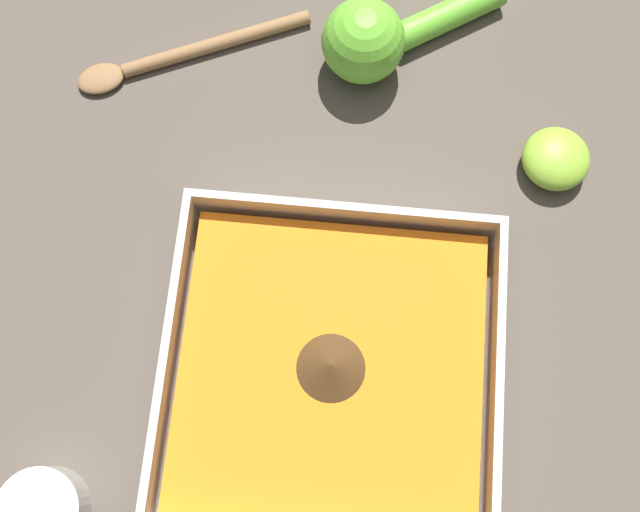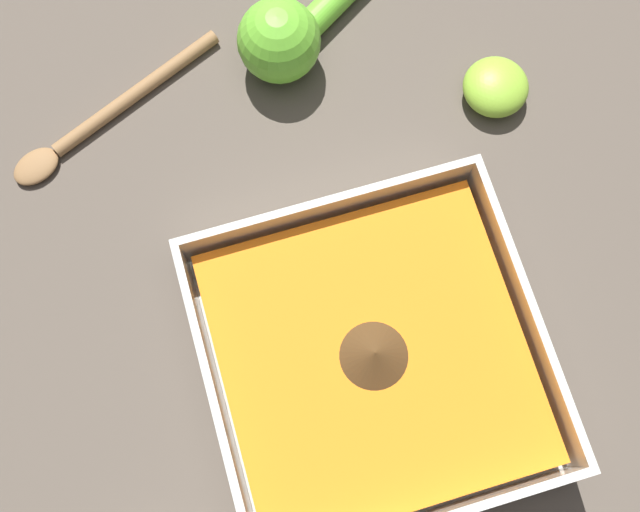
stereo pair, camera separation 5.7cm
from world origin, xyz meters
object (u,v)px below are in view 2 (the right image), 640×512
(lemon_half, at_px, (496,87))
(square_dish, at_px, (372,359))
(lemon_squeezer, at_px, (290,32))
(wooden_spoon, at_px, (106,116))

(lemon_half, bearing_deg, square_dish, -41.63)
(square_dish, height_order, lemon_squeezer, lemon_squeezer)
(lemon_half, bearing_deg, wooden_spoon, -102.55)
(square_dish, xyz_separation_m, wooden_spoon, (-0.26, -0.15, -0.01))
(lemon_half, relative_size, wooden_spoon, 0.28)
(square_dish, bearing_deg, lemon_half, 138.37)
(lemon_half, height_order, wooden_spoon, lemon_half)
(lemon_squeezer, height_order, wooden_spoon, lemon_squeezer)
(square_dish, bearing_deg, lemon_squeezer, 177.02)
(square_dish, relative_size, lemon_half, 4.39)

